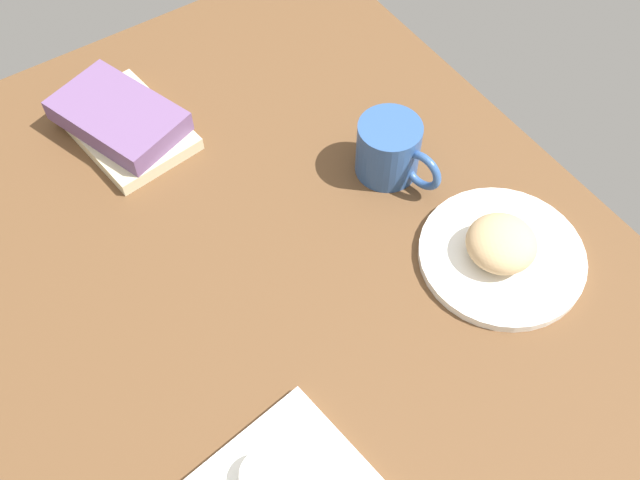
# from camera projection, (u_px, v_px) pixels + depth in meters

# --- Properties ---
(dining_table) EXTENTS (1.10, 0.90, 0.04)m
(dining_table) POSITION_uv_depth(u_px,v_px,m) (275.00, 257.00, 1.06)
(dining_table) COLOR brown
(dining_table) RESTS_ON ground
(round_plate) EXTENTS (0.23, 0.23, 0.01)m
(round_plate) POSITION_uv_depth(u_px,v_px,m) (502.00, 256.00, 1.02)
(round_plate) COLOR white
(round_plate) RESTS_ON dining_table
(scone_pastry) EXTENTS (0.14, 0.14, 0.05)m
(scone_pastry) POSITION_uv_depth(u_px,v_px,m) (501.00, 243.00, 0.99)
(scone_pastry) COLOR tan
(scone_pastry) RESTS_ON round_plate
(sauce_cup) EXTENTS (0.06, 0.06, 0.03)m
(sauce_cup) POSITION_uv_depth(u_px,v_px,m) (265.00, 477.00, 0.83)
(sauce_cup) COLOR silver
(sauce_cup) RESTS_ON square_plate
(book_stack) EXTENTS (0.23, 0.18, 0.06)m
(book_stack) POSITION_uv_depth(u_px,v_px,m) (122.00, 122.00, 1.14)
(book_stack) COLOR beige
(book_stack) RESTS_ON dining_table
(coffee_mug) EXTENTS (0.14, 0.10, 0.09)m
(coffee_mug) POSITION_uv_depth(u_px,v_px,m) (390.00, 149.00, 1.08)
(coffee_mug) COLOR #2D518C
(coffee_mug) RESTS_ON dining_table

